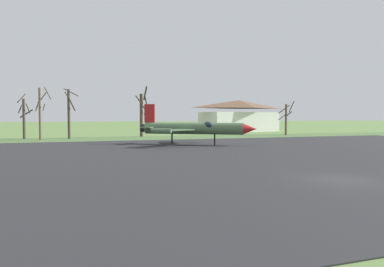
# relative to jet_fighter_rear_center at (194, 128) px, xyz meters

# --- Properties ---
(ground_plane) EXTENTS (600.00, 600.00, 0.00)m
(ground_plane) POSITION_rel_jet_fighter_rear_center_xyz_m (-1.09, -28.91, -2.28)
(ground_plane) COLOR #607F42
(asphalt_apron) EXTENTS (88.72, 50.70, 0.05)m
(asphalt_apron) POSITION_rel_jet_fighter_rear_center_xyz_m (-1.09, -13.70, -2.26)
(asphalt_apron) COLOR #28282B
(asphalt_apron) RESTS_ON ground
(grass_verge_strip) EXTENTS (148.72, 12.00, 0.06)m
(grass_verge_strip) POSITION_rel_jet_fighter_rear_center_xyz_m (-1.09, 17.65, -2.25)
(grass_verge_strip) COLOR #4E6D3A
(grass_verge_strip) RESTS_ON ground
(jet_fighter_rear_center) EXTENTS (14.16, 12.73, 5.57)m
(jet_fighter_rear_center) POSITION_rel_jet_fighter_rear_center_xyz_m (0.00, 0.00, 0.00)
(jet_fighter_rear_center) COLOR #4C6B47
(jet_fighter_rear_center) RESTS_ON ground
(bare_tree_left_of_center) EXTENTS (2.55, 2.49, 7.79)m
(bare_tree_left_of_center) POSITION_rel_jet_fighter_rear_center_xyz_m (-22.78, 21.84, 1.49)
(bare_tree_left_of_center) COLOR #42382D
(bare_tree_left_of_center) RESTS_ON ground
(bare_tree_center) EXTENTS (2.47, 2.81, 8.48)m
(bare_tree_center) POSITION_rel_jet_fighter_rear_center_xyz_m (-19.94, 16.95, 2.31)
(bare_tree_center) COLOR brown
(bare_tree_center) RESTS_ON ground
(bare_tree_right_of_center) EXTENTS (2.41, 1.89, 8.57)m
(bare_tree_right_of_center) POSITION_rel_jet_fighter_rear_center_xyz_m (-15.54, 19.65, 2.32)
(bare_tree_right_of_center) COLOR #42382D
(bare_tree_right_of_center) RESTS_ON ground
(bare_tree_far_right) EXTENTS (2.62, 2.37, 9.64)m
(bare_tree_far_right) POSITION_rel_jet_fighter_rear_center_xyz_m (-2.33, 22.64, 2.38)
(bare_tree_far_right) COLOR #42382D
(bare_tree_far_right) RESTS_ON ground
(bare_tree_backdrop_extra) EXTENTS (2.76, 2.98, 7.00)m
(bare_tree_backdrop_extra) POSITION_rel_jet_fighter_rear_center_xyz_m (26.71, 18.17, 1.39)
(bare_tree_backdrop_extra) COLOR brown
(bare_tree_backdrop_extra) RESTS_ON ground
(visitor_building) EXTENTS (21.80, 12.73, 8.13)m
(visitor_building) POSITION_rel_jet_fighter_rear_center_xyz_m (26.63, 39.30, 1.67)
(visitor_building) COLOR silver
(visitor_building) RESTS_ON ground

